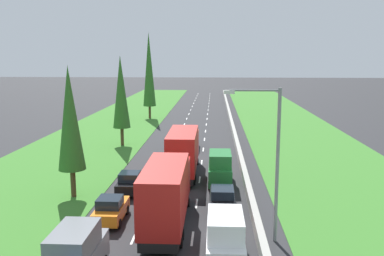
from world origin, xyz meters
TOP-DOWN VIEW (x-y plane):
  - ground_plane at (0.00, 60.00)m, footprint 300.00×300.00m
  - grass_verge_left at (-12.65, 60.00)m, footprint 14.00×140.00m
  - grass_verge_right at (14.35, 60.00)m, footprint 14.00×140.00m
  - median_barrier at (5.70, 60.00)m, footprint 0.44×120.00m
  - lane_markings at (0.00, 60.00)m, footprint 3.64×116.00m
  - white_van_right_lane at (3.61, 18.00)m, footprint 1.96×4.90m
  - red_box_truck_centre_lane at (0.03, 22.83)m, footprint 2.46×9.40m
  - grey_van_left_lane at (-3.49, 15.76)m, footprint 1.96×4.90m
  - red_box_truck_centre_lane_fourth at (0.23, 34.55)m, footprint 2.46×9.40m
  - black_sedan_right_lane at (3.61, 25.82)m, footprint 1.82×4.50m
  - orange_hatchback_left_lane at (-3.71, 23.34)m, footprint 1.74×3.90m
  - green_van_right_lane at (3.51, 31.76)m, footprint 1.96×4.90m
  - black_hatchback_left_lane at (-3.62, 29.23)m, footprint 1.74×3.90m
  - black_sedan_centre_lane_fifth at (0.21, 45.12)m, footprint 1.82×4.50m
  - poplar_tree_second at (-7.78, 27.97)m, footprint 2.05×2.05m
  - poplar_tree_third at (-8.13, 46.79)m, footprint 2.07×2.07m
  - poplar_tree_fourth at (-8.19, 69.00)m, footprint 2.17×2.17m
  - street_light_mast at (6.26, 20.93)m, footprint 3.20×0.28m

SIDE VIEW (x-z plane):
  - ground_plane at x=0.00m, z-range 0.00..0.00m
  - lane_markings at x=0.00m, z-range 0.00..0.01m
  - grass_verge_left at x=-12.65m, z-range 0.00..0.04m
  - grass_verge_right at x=14.35m, z-range 0.00..0.04m
  - median_barrier at x=5.70m, z-range 0.00..0.85m
  - black_sedan_right_lane at x=3.61m, z-range -0.01..1.63m
  - black_sedan_centre_lane_fifth at x=0.21m, z-range -0.01..1.63m
  - orange_hatchback_left_lane at x=-3.71m, z-range -0.02..1.70m
  - black_hatchback_left_lane at x=-3.62m, z-range -0.02..1.70m
  - white_van_right_lane at x=3.61m, z-range -0.01..2.81m
  - grey_van_left_lane at x=-3.49m, z-range -0.01..2.81m
  - green_van_right_lane at x=3.51m, z-range -0.01..2.81m
  - red_box_truck_centre_lane at x=0.03m, z-range 0.09..4.27m
  - red_box_truck_centre_lane_fourth at x=0.23m, z-range 0.09..4.27m
  - street_light_mast at x=6.26m, z-range 0.73..9.73m
  - poplar_tree_second at x=-7.78m, z-range 1.05..11.14m
  - poplar_tree_third at x=-8.13m, z-range 1.05..11.88m
  - poplar_tree_fourth at x=-8.19m, z-range 1.05..15.79m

